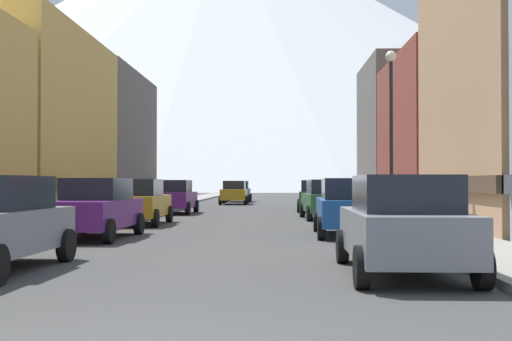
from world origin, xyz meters
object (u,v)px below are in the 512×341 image
Objects in this scene: car_driving_0 at (239,191)px; streetlamp_right at (391,112)px; pedestrian_2 at (112,198)px; car_right_1 at (349,207)px; car_right_2 at (326,199)px; car_left_1 at (95,208)px; car_left_3 at (175,197)px; car_left_2 at (139,202)px; car_right_3 at (315,196)px; car_right_0 at (403,225)px; car_driving_1 at (234,192)px; pedestrian_1 at (377,199)px.

streetlamp_right is (6.95, -34.15, 3.09)m from car_driving_0.
pedestrian_2 is (-4.65, -24.86, -0.01)m from car_driving_0.
car_right_2 is (0.00, 9.12, 0.00)m from car_right_1.
car_left_1 is 1.01× the size of car_left_3.
car_right_2 is at bearing -32.97° from car_left_3.
car_left_2 is at bearing -66.33° from pedestrian_2.
car_right_3 and car_driving_0 have the same top height.
car_right_2 and car_right_3 have the same top height.
car_left_3 is at bearing 147.03° from car_right_2.
car_left_3 is 23.89m from car_right_0.
car_driving_1 is (0.00, -6.34, 0.00)m from car_driving_0.
car_right_0 is 38.12m from car_driving_1.
car_left_3 is 1.00× the size of car_driving_1.
car_right_3 is 1.02× the size of car_driving_0.
pedestrian_2 is (-4.65, -18.53, -0.01)m from car_driving_1.
car_left_1 is 12.05m from pedestrian_2.
car_right_1 is 35.89m from car_driving_0.
car_left_2 is 15.59m from car_right_0.
car_driving_1 is (-5.40, 20.02, 0.00)m from car_right_2.
car_left_2 is at bearing 146.50° from car_right_1.
pedestrian_1 is (7.85, -18.77, -0.03)m from car_driving_1.
car_left_1 and car_driving_0 have the same top height.
car_driving_1 is (-5.40, 37.73, 0.00)m from car_right_0.
car_left_2 is 1.00× the size of car_right_0.
car_left_3 is at bearing 108.55° from car_right_0.
car_driving_1 reaches higher than pedestrian_1.
car_driving_1 is (-5.40, 12.18, 0.00)m from car_right_3.
car_left_1 is 1.01× the size of car_left_2.
car_left_1 is 15.24m from car_left_3.
car_right_2 is (0.00, 17.71, 0.00)m from car_right_0.
car_left_1 is 2.77× the size of pedestrian_2.
car_driving_0 is at bearing 86.57° from car_left_1.
car_right_3 is 13.32m from car_driving_1.
car_left_2 is 0.75× the size of streetlamp_right.
car_right_2 reaches higher than pedestrian_2.
pedestrian_2 is at bearing -147.70° from car_right_3.
car_right_1 is 2.84× the size of pedestrian_1.
car_right_1 is 3.70m from streetlamp_right.
car_left_1 and car_left_2 have the same top height.
car_left_1 is at bearing -94.14° from car_driving_1.
car_right_2 is 2.75m from pedestrian_1.
car_left_1 is at bearing -93.43° from car_driving_0.
streetlamp_right is (1.55, 9.92, 3.09)m from car_right_0.
car_driving_0 is at bearing 98.65° from car_right_1.
car_driving_0 is (-5.40, 44.07, 0.00)m from car_right_0.
car_driving_1 is (2.20, 30.33, 0.00)m from car_left_1.
car_right_0 and car_right_1 have the same top height.
pedestrian_2 is at bearing 171.55° from car_right_2.
car_right_1 is 0.99× the size of car_right_3.
car_right_1 is at bearing -33.50° from car_left_2.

